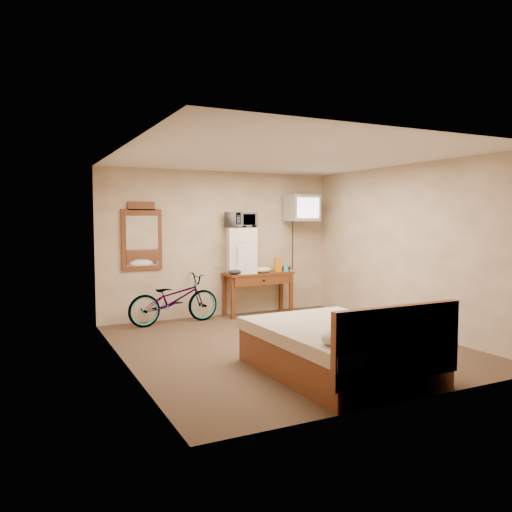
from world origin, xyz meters
The scene contains 13 objects.
room centered at (0.00, 0.00, 1.25)m, with size 4.60×4.64×2.50m.
desk centered at (0.61, 2.00, 0.62)m, with size 1.24×0.52×0.75m.
mini_fridge centered at (0.30, 2.07, 1.14)m, with size 0.57×0.56×0.78m.
microwave centered at (0.30, 2.07, 1.67)m, with size 0.48×0.33×0.27m, color white.
snack_bag centered at (0.99, 2.00, 0.87)m, with size 0.12×0.07×0.25m, color orange.
blue_cup centered at (1.11, 1.94, 0.82)m, with size 0.08×0.08×0.15m, color #43B6E5.
cloth_cream centered at (0.64, 1.94, 0.80)m, with size 0.34×0.26×0.10m, color white.
cloth_dark_a centered at (0.10, 1.90, 0.79)m, with size 0.24×0.18×0.09m, color black.
cloth_dark_b centered at (1.17, 2.05, 0.80)m, with size 0.21×0.17×0.09m, color black.
crt_television centered at (1.48, 2.02, 1.88)m, with size 0.54×0.61×0.47m.
wall_mirror centered at (-1.36, 2.27, 1.39)m, with size 0.65×0.04×1.10m.
bicycle centered at (-0.94, 1.95, 0.40)m, with size 0.53×1.52×0.80m, color black.
bed centered at (-0.07, -1.38, 0.30)m, with size 1.55×2.02×0.90m.
Camera 1 is at (-3.24, -5.74, 1.71)m, focal length 35.00 mm.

